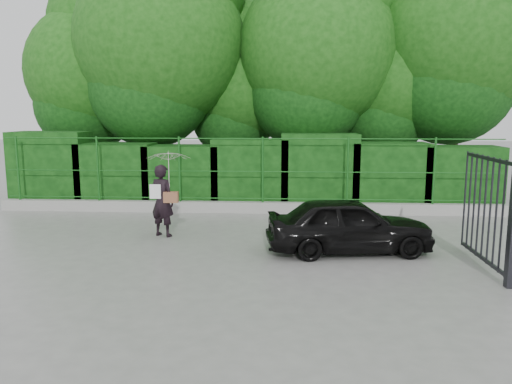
{
  "coord_description": "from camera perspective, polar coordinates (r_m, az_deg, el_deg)",
  "views": [
    {
      "loc": [
        1.02,
        -9.02,
        2.76
      ],
      "look_at": [
        0.41,
        1.3,
        1.1
      ],
      "focal_mm": 35.0,
      "sensor_mm": 36.0,
      "label": 1
    }
  ],
  "objects": [
    {
      "name": "hedge",
      "position": [
        14.67,
        -1.02,
        2.16
      ],
      "size": [
        14.2,
        1.2,
        2.19
      ],
      "color": "black",
      "rests_on": "ground"
    },
    {
      "name": "kerb",
      "position": [
        13.81,
        -0.9,
        -1.77
      ],
      "size": [
        14.0,
        0.25,
        0.3
      ],
      "primitive_type": "cube",
      "color": "#9E9E99",
      "rests_on": "ground"
    },
    {
      "name": "gate",
      "position": [
        9.17,
        26.33,
        -1.72
      ],
      "size": [
        0.22,
        2.33,
        2.36
      ],
      "color": "black",
      "rests_on": "ground"
    },
    {
      "name": "woman",
      "position": [
        11.25,
        -10.18,
        1.34
      ],
      "size": [
        0.97,
        0.97,
        1.92
      ],
      "color": "black",
      "rests_on": "ground"
    },
    {
      "name": "car",
      "position": [
        10.06,
        10.57,
        -3.7
      ],
      "size": [
        3.4,
        1.72,
        1.11
      ],
      "primitive_type": "imported",
      "rotation": [
        0.0,
        0.0,
        1.7
      ],
      "color": "black",
      "rests_on": "ground"
    },
    {
      "name": "trees",
      "position": [
        16.86,
        3.94,
        15.44
      ],
      "size": [
        17.1,
        6.15,
        8.08
      ],
      "color": "black",
      "rests_on": "ground"
    },
    {
      "name": "ground",
      "position": [
        9.49,
        -2.95,
        -7.8
      ],
      "size": [
        80.0,
        80.0,
        0.0
      ],
      "primitive_type": "plane",
      "color": "gray"
    },
    {
      "name": "fence",
      "position": [
        13.63,
        0.02,
        2.56
      ],
      "size": [
        14.13,
        0.06,
        1.8
      ],
      "color": "#165418",
      "rests_on": "kerb"
    }
  ]
}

